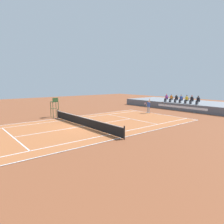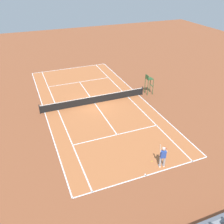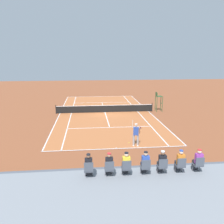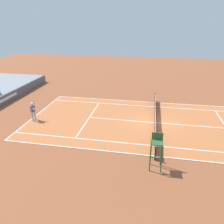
{
  "view_description": "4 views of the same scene",
  "coord_description": "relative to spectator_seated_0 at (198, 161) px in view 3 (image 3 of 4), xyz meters",
  "views": [
    {
      "loc": [
        16.85,
        -10.09,
        4.33
      ],
      "look_at": [
        -0.46,
        4.02,
        1.0
      ],
      "focal_mm": 32.36,
      "sensor_mm": 36.0,
      "label": 1
    },
    {
      "loc": [
        7.17,
        23.1,
        13.09
      ],
      "look_at": [
        -0.46,
        4.02,
        1.0
      ],
      "focal_mm": 39.47,
      "sensor_mm": 36.0,
      "label": 2
    },
    {
      "loc": [
        2.04,
        28.62,
        6.85
      ],
      "look_at": [
        -0.46,
        4.02,
        1.0
      ],
      "focal_mm": 38.24,
      "sensor_mm": 36.0,
      "label": 3
    },
    {
      "loc": [
        -18.36,
        0.72,
        8.85
      ],
      "look_at": [
        -0.46,
        4.02,
        1.0
      ],
      "focal_mm": 33.85,
      "sensor_mm": 36.0,
      "label": 4
    }
  ],
  "objects": [
    {
      "name": "ground_plane",
      "position": [
        3.39,
        -18.02,
        -1.69
      ],
      "size": [
        80.0,
        80.0,
        0.0
      ],
      "primitive_type": "plane",
      "color": "brown"
    },
    {
      "name": "spectator_seated_4",
      "position": [
        3.66,
        0.0,
        0.0
      ],
      "size": [
        0.44,
        0.6,
        1.26
      ],
      "color": "#474C56",
      "rests_on": "bleacher_platform"
    },
    {
      "name": "spectator_seated_2",
      "position": [
        1.86,
        0.0,
        0.0
      ],
      "size": [
        0.44,
        0.6,
        1.26
      ],
      "color": "#474C56",
      "rests_on": "bleacher_platform"
    },
    {
      "name": "court",
      "position": [
        3.39,
        -18.02,
        -1.68
      ],
      "size": [
        11.08,
        23.88,
        0.03
      ],
      "color": "#B76638",
      "rests_on": "ground"
    },
    {
      "name": "barrier_wall",
      "position": [
        3.39,
        -0.92,
        -1.15
      ],
      "size": [
        23.59,
        0.25,
        1.08
      ],
      "color": "#565B66",
      "rests_on": "ground"
    },
    {
      "name": "spectator_seated_6",
      "position": [
        5.48,
        0.0,
        0.0
      ],
      "size": [
        0.44,
        0.6,
        1.26
      ],
      "color": "#474C56",
      "rests_on": "bleacher_platform"
    },
    {
      "name": "net",
      "position": [
        3.39,
        -18.02,
        -1.17
      ],
      "size": [
        11.98,
        0.1,
        1.07
      ],
      "color": "black",
      "rests_on": "ground"
    },
    {
      "name": "spectator_seated_1",
      "position": [
        0.93,
        0.0,
        0.0
      ],
      "size": [
        0.44,
        0.6,
        1.26
      ],
      "color": "#474C56",
      "rests_on": "bleacher_platform"
    },
    {
      "name": "spectator_seated_5",
      "position": [
        4.49,
        0.0,
        0.0
      ],
      "size": [
        0.44,
        0.6,
        1.26
      ],
      "color": "#474C56",
      "rests_on": "bleacher_platform"
    },
    {
      "name": "tennis_ball",
      "position": [
        2.23,
        -7.3,
        -1.66
      ],
      "size": [
        0.07,
        0.07,
        0.07
      ],
      "primitive_type": "sphere",
      "color": "#D1E533",
      "rests_on": "ground"
    },
    {
      "name": "spectator_seated_0",
      "position": [
        0.0,
        0.0,
        0.0
      ],
      "size": [
        0.44,
        0.6,
        1.26
      ],
      "color": "#474C56",
      "rests_on": "bleacher_platform"
    },
    {
      "name": "umpire_chair",
      "position": [
        -3.33,
        -18.02,
        -0.13
      ],
      "size": [
        0.77,
        0.77,
        2.44
      ],
      "color": "#2D562D",
      "rests_on": "ground"
    },
    {
      "name": "tennis_player",
      "position": [
        1.83,
        -6.56,
        -0.7
      ],
      "size": [
        0.82,
        0.61,
        2.08
      ],
      "color": "#9E9EA3",
      "rests_on": "ground"
    },
    {
      "name": "spectator_seated_3",
      "position": [
        2.71,
        0.0,
        0.0
      ],
      "size": [
        0.44,
        0.6,
        1.26
      ],
      "color": "#474C56",
      "rests_on": "bleacher_platform"
    }
  ]
}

